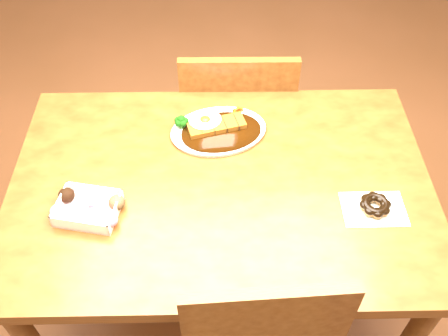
{
  "coord_description": "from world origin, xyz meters",
  "views": [
    {
      "loc": [
        -0.01,
        -0.91,
        1.83
      ],
      "look_at": [
        0.01,
        -0.0,
        0.81
      ],
      "focal_mm": 40.0,
      "sensor_mm": 36.0,
      "label": 1
    }
  ],
  "objects_px": {
    "chair_far": "(236,123)",
    "pon_de_ring": "(375,205)",
    "donut_box": "(88,208)",
    "table": "(221,203)",
    "katsu_curry_plate": "(217,129)"
  },
  "relations": [
    {
      "from": "donut_box",
      "to": "pon_de_ring",
      "type": "relative_size",
      "value": 1.13
    },
    {
      "from": "chair_far",
      "to": "pon_de_ring",
      "type": "xyz_separation_m",
      "value": [
        0.35,
        -0.64,
        0.29
      ]
    },
    {
      "from": "chair_far",
      "to": "donut_box",
      "type": "bearing_deg",
      "value": 57.02
    },
    {
      "from": "chair_far",
      "to": "katsu_curry_plate",
      "type": "distance_m",
      "value": 0.45
    },
    {
      "from": "katsu_curry_plate",
      "to": "pon_de_ring",
      "type": "height_order",
      "value": "katsu_curry_plate"
    },
    {
      "from": "pon_de_ring",
      "to": "table",
      "type": "bearing_deg",
      "value": 165.64
    },
    {
      "from": "chair_far",
      "to": "donut_box",
      "type": "xyz_separation_m",
      "value": [
        -0.42,
        -0.64,
        0.29
      ]
    },
    {
      "from": "table",
      "to": "katsu_curry_plate",
      "type": "xyz_separation_m",
      "value": [
        -0.01,
        0.2,
        0.11
      ]
    },
    {
      "from": "katsu_curry_plate",
      "to": "pon_de_ring",
      "type": "distance_m",
      "value": 0.52
    },
    {
      "from": "chair_far",
      "to": "pon_de_ring",
      "type": "distance_m",
      "value": 0.78
    },
    {
      "from": "table",
      "to": "pon_de_ring",
      "type": "relative_size",
      "value": 6.97
    },
    {
      "from": "chair_far",
      "to": "pon_de_ring",
      "type": "relative_size",
      "value": 5.06
    },
    {
      "from": "pon_de_ring",
      "to": "donut_box",
      "type": "bearing_deg",
      "value": 179.86
    },
    {
      "from": "table",
      "to": "pon_de_ring",
      "type": "xyz_separation_m",
      "value": [
        0.41,
        -0.11,
        0.12
      ]
    },
    {
      "from": "donut_box",
      "to": "katsu_curry_plate",
      "type": "bearing_deg",
      "value": 41.47
    }
  ]
}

